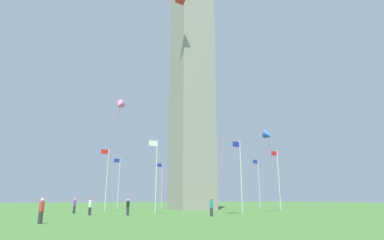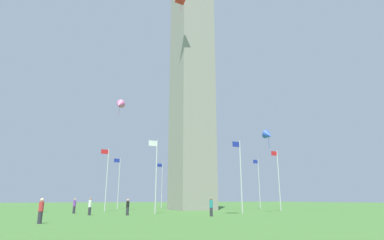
% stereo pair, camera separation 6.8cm
% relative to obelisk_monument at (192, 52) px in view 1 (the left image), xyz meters
% --- Properties ---
extents(ground_plane, '(260.00, 260.00, 0.00)m').
position_rel_obelisk_monument_xyz_m(ground_plane, '(0.00, 0.00, -26.67)').
color(ground_plane, '#3D6B2D').
extents(obelisk_monument, '(5.87, 5.87, 53.34)m').
position_rel_obelisk_monument_xyz_m(obelisk_monument, '(0.00, 0.00, 0.00)').
color(obelisk_monument, gray).
rests_on(obelisk_monument, ground).
extents(flagpole_n, '(1.12, 0.14, 8.52)m').
position_rel_obelisk_monument_xyz_m(flagpole_n, '(13.21, 0.00, -22.02)').
color(flagpole_n, silver).
rests_on(flagpole_n, ground).
extents(flagpole_ne, '(1.12, 0.14, 8.52)m').
position_rel_obelisk_monument_xyz_m(flagpole_ne, '(9.36, 9.30, -22.02)').
color(flagpole_ne, silver).
rests_on(flagpole_ne, ground).
extents(flagpole_e, '(1.12, 0.14, 8.52)m').
position_rel_obelisk_monument_xyz_m(flagpole_e, '(0.06, 13.15, -22.02)').
color(flagpole_e, silver).
rests_on(flagpole_e, ground).
extents(flagpole_se, '(1.12, 0.14, 8.52)m').
position_rel_obelisk_monument_xyz_m(flagpole_se, '(-9.24, 9.30, -22.02)').
color(flagpole_se, silver).
rests_on(flagpole_se, ground).
extents(flagpole_s, '(1.12, 0.14, 8.52)m').
position_rel_obelisk_monument_xyz_m(flagpole_s, '(-13.10, 0.00, -22.02)').
color(flagpole_s, silver).
rests_on(flagpole_s, ground).
extents(flagpole_sw, '(1.12, 0.14, 8.52)m').
position_rel_obelisk_monument_xyz_m(flagpole_sw, '(-9.24, -9.30, -22.02)').
color(flagpole_sw, silver).
rests_on(flagpole_sw, ground).
extents(flagpole_w, '(1.12, 0.14, 8.52)m').
position_rel_obelisk_monument_xyz_m(flagpole_w, '(0.06, -13.15, -22.02)').
color(flagpole_w, silver).
rests_on(flagpole_w, ground).
extents(flagpole_nw, '(1.12, 0.14, 8.52)m').
position_rel_obelisk_monument_xyz_m(flagpole_nw, '(9.36, -9.30, -22.02)').
color(flagpole_nw, silver).
rests_on(flagpole_nw, ground).
extents(person_white_shirt, '(0.32, 0.32, 1.79)m').
position_rel_obelisk_monument_xyz_m(person_white_shirt, '(16.50, 9.40, -25.78)').
color(person_white_shirt, '#2D2D38').
rests_on(person_white_shirt, ground).
extents(person_teal_shirt, '(0.32, 0.32, 1.77)m').
position_rel_obelisk_monument_xyz_m(person_teal_shirt, '(6.26, 16.80, -25.79)').
color(person_teal_shirt, '#2D2D38').
rests_on(person_teal_shirt, ground).
extents(person_purple_shirt, '(0.32, 0.32, 1.69)m').
position_rel_obelisk_monument_xyz_m(person_purple_shirt, '(17.50, 4.36, -25.83)').
color(person_purple_shirt, '#2D2D38').
rests_on(person_purple_shirt, ground).
extents(person_black_shirt, '(0.32, 0.32, 1.63)m').
position_rel_obelisk_monument_xyz_m(person_black_shirt, '(13.03, 11.30, -25.86)').
color(person_black_shirt, '#2D2D38').
rests_on(person_black_shirt, ground).
extents(person_red_shirt, '(0.32, 0.32, 1.68)m').
position_rel_obelisk_monument_xyz_m(person_red_shirt, '(21.20, 19.55, -25.84)').
color(person_red_shirt, '#2D2D38').
rests_on(person_red_shirt, ground).
extents(kite_pink_delta, '(2.04, 2.12, 2.69)m').
position_rel_obelisk_monument_xyz_m(kite_pink_delta, '(11.88, -0.79, -11.20)').
color(kite_pink_delta, pink).
extents(kite_blue_delta, '(1.27, 1.53, 2.37)m').
position_rel_obelisk_monument_xyz_m(kite_blue_delta, '(-4.05, 13.78, -17.16)').
color(kite_blue_delta, blue).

